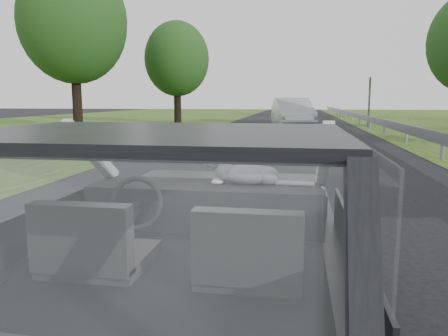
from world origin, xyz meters
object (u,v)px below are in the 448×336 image
(subject_car, at_px, (184,254))
(highway_sign, at_px, (369,103))
(other_car, at_px, (292,113))
(cat, at_px, (248,173))

(subject_car, distance_m, highway_sign, 24.33)
(subject_car, height_order, other_car, other_car)
(subject_car, height_order, cat, subject_car)
(cat, relative_size, highway_sign, 0.19)
(subject_car, height_order, highway_sign, highway_sign)
(subject_car, bearing_deg, highway_sign, 79.08)
(subject_car, relative_size, other_car, 0.78)
(subject_car, distance_m, other_car, 21.86)
(subject_car, relative_size, cat, 7.38)
(subject_car, distance_m, cat, 0.81)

